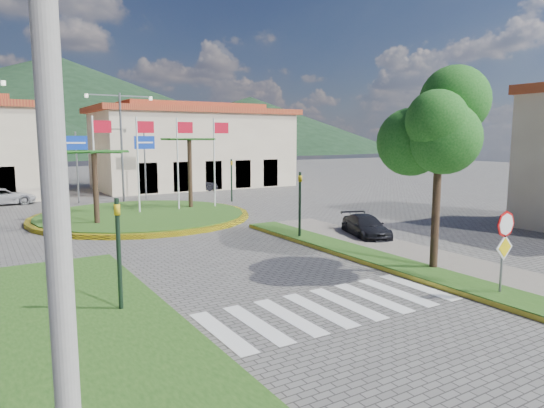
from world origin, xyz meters
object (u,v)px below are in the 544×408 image
roundabout_island (142,215)px  deciduous_tree (440,126)px  stop_sign (504,239)px  car_side_right (366,227)px  white_van (3,197)px  utility_pole (53,161)px  car_dark_b (198,185)px  car_dark_a (43,190)px

roundabout_island → deciduous_tree: 18.55m
stop_sign → car_side_right: stop_sign is taller
white_van → stop_sign: bearing=-160.9°
utility_pole → roundabout_island: bearing=71.2°
white_van → car_dark_b: bearing=-86.7°
roundabout_island → car_dark_b: size_ratio=3.68×
deciduous_tree → white_van: (-12.24, 27.89, -4.58)m
car_side_right → car_dark_b: bearing=106.7°
stop_sign → deciduous_tree: 4.59m
white_van → car_dark_a: car_dark_a is taller
deciduous_tree → utility_pole: utility_pole is taller
stop_sign → car_dark_b: size_ratio=0.77×
white_van → car_side_right: white_van is taller
stop_sign → white_van: 33.07m
stop_sign → car_dark_b: stop_sign is taller
roundabout_island → utility_pole: size_ratio=1.41×
white_van → car_side_right: size_ratio=1.17×
stop_sign → white_van: (-11.64, 30.93, -1.19)m
utility_pole → stop_sign: bearing=9.0°
utility_pole → car_dark_a: (3.70, 36.18, -3.88)m
utility_pole → white_van: bearing=88.7°
car_dark_a → stop_sign: bearing=178.8°
deciduous_tree → car_side_right: size_ratio=1.85×
stop_sign → deciduous_tree: deciduous_tree is taller
car_dark_b → car_side_right: car_dark_b is taller
car_dark_b → car_dark_a: bearing=94.4°
roundabout_island → car_dark_a: bearing=105.0°
car_dark_b → roundabout_island: bearing=157.8°
roundabout_island → car_dark_a: (-3.80, 14.18, 0.45)m
deciduous_tree → car_dark_b: 29.76m
roundabout_island → car_dark_a: roundabout_island is taller
stop_sign → car_dark_a: 35.33m
roundabout_island → car_side_right: size_ratio=3.45×
stop_sign → utility_pole: bearing=-171.0°
roundabout_island → stop_sign: bearing=-76.3°
utility_pole → white_van: utility_pole is taller
deciduous_tree → utility_pole: 13.94m
utility_pole → car_side_right: size_ratio=2.44×
deciduous_tree → car_side_right: deciduous_tree is taller
white_van → car_side_right: (14.24, -22.15, -0.06)m
utility_pole → car_dark_a: size_ratio=2.47×
deciduous_tree → utility_pole: (-13.00, -5.00, -0.68)m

